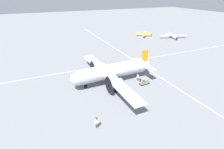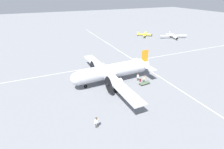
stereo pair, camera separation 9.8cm
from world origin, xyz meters
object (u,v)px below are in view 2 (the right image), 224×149
(airliner_main, at_px, (110,71))
(traffic_cone, at_px, (114,85))
(light_aircraft_distant, at_px, (173,36))
(light_aircraft_taxiing, at_px, (145,34))
(passenger_boarding, at_px, (138,77))
(ramp_agent, at_px, (144,78))
(crew_foreground, at_px, (96,122))
(suitcase_near_door, at_px, (140,80))
(baggage_cart, at_px, (144,83))

(airliner_main, height_order, traffic_cone, airliner_main)
(light_aircraft_distant, distance_m, light_aircraft_taxiing, 11.97)
(passenger_boarding, bearing_deg, airliner_main, 40.59)
(ramp_agent, xyz_separation_m, light_aircraft_taxiing, (-24.70, -36.67, -0.32))
(passenger_boarding, xyz_separation_m, traffic_cone, (5.91, 0.21, -0.71))
(crew_foreground, bearing_deg, light_aircraft_distant, 40.72)
(suitcase_near_door, distance_m, light_aircraft_taxiing, 43.73)
(ramp_agent, bearing_deg, airliner_main, -6.70)
(airliner_main, bearing_deg, traffic_cone, 90.26)
(airliner_main, height_order, crew_foreground, airliner_main)
(traffic_cone, bearing_deg, light_aircraft_distant, -145.66)
(ramp_agent, height_order, baggage_cart, ramp_agent)
(passenger_boarding, distance_m, traffic_cone, 5.95)
(passenger_boarding, xyz_separation_m, suitcase_near_door, (-0.26, 0.65, -0.69))
(baggage_cart, xyz_separation_m, traffic_cone, (6.36, -1.82, 0.01))
(airliner_main, distance_m, light_aircraft_distant, 47.52)
(airliner_main, height_order, suitcase_near_door, airliner_main)
(airliner_main, xyz_separation_m, passenger_boarding, (-5.97, 1.78, -1.64))
(suitcase_near_door, relative_size, baggage_cart, 0.27)
(ramp_agent, distance_m, light_aircraft_distant, 44.13)
(light_aircraft_taxiing, xyz_separation_m, traffic_cone, (31.19, 35.41, -0.49))
(airliner_main, relative_size, light_aircraft_taxiing, 3.39)
(passenger_boarding, relative_size, light_aircraft_distant, 0.15)
(ramp_agent, bearing_deg, passenger_boarding, -48.71)
(light_aircraft_taxiing, bearing_deg, ramp_agent, -84.95)
(crew_foreground, xyz_separation_m, ramp_agent, (-13.96, -8.90, -0.05))
(light_aircraft_distant, xyz_separation_m, light_aircraft_taxiing, (8.87, -8.04, -0.10))
(baggage_cart, relative_size, light_aircraft_taxiing, 0.32)
(baggage_cart, bearing_deg, light_aircraft_distant, -143.84)
(crew_foreground, relative_size, baggage_cart, 0.76)
(baggage_cart, bearing_deg, ramp_agent, -107.58)
(light_aircraft_distant, bearing_deg, airliner_main, -39.25)
(light_aircraft_distant, distance_m, traffic_cone, 48.52)
(suitcase_near_door, bearing_deg, ramp_agent, 111.37)
(traffic_cone, bearing_deg, airliner_main, -88.10)
(passenger_boarding, relative_size, ramp_agent, 0.92)
(crew_foreground, height_order, ramp_agent, crew_foreground)
(airliner_main, relative_size, ramp_agent, 14.42)
(baggage_cart, distance_m, traffic_cone, 6.61)
(baggage_cart, bearing_deg, airliner_main, -35.36)
(airliner_main, xyz_separation_m, traffic_cone, (-0.07, 1.98, -2.36))
(crew_foreground, distance_m, light_aircraft_distant, 60.56)
(passenger_boarding, distance_m, suitcase_near_door, 0.98)
(passenger_boarding, bearing_deg, baggage_cart, 159.81)
(crew_foreground, distance_m, traffic_cone, 12.64)
(light_aircraft_distant, bearing_deg, traffic_cone, -37.22)
(suitcase_near_door, distance_m, light_aircraft_distant, 43.85)
(crew_foreground, relative_size, light_aircraft_taxiing, 0.24)
(airliner_main, height_order, baggage_cart, airliner_main)
(baggage_cart, xyz_separation_m, light_aircraft_distant, (-33.70, -29.19, 0.60))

